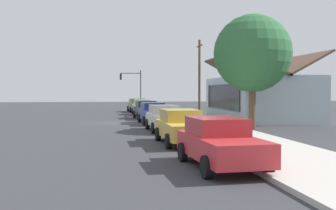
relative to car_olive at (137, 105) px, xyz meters
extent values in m
plane|color=#38383D|center=(15.43, -2.74, -0.82)|extent=(120.00, 120.00, 0.00)
cube|color=beige|center=(15.43, 2.86, -0.74)|extent=(60.00, 4.20, 0.16)
cube|color=olive|center=(0.11, 0.01, -0.14)|extent=(4.57, 2.08, 0.70)
cube|color=#61683C|center=(-0.34, -0.02, 0.49)|extent=(2.23, 1.75, 0.56)
cylinder|color=black|center=(1.45, 1.01, -0.49)|extent=(0.67, 0.25, 0.66)
cylinder|color=black|center=(1.54, -0.86, -0.49)|extent=(0.67, 0.25, 0.66)
cylinder|color=black|center=(-1.33, 0.88, -0.49)|extent=(0.67, 0.25, 0.66)
cylinder|color=black|center=(-1.24, -1.00, -0.49)|extent=(0.67, 0.25, 0.66)
cube|color=#9ED1BC|center=(5.56, 0.10, -0.14)|extent=(4.86, 1.82, 0.70)
cube|color=#86B1A0|center=(5.07, 0.10, 0.49)|extent=(2.33, 1.60, 0.56)
cylinder|color=black|center=(7.06, 1.01, -0.49)|extent=(0.66, 0.22, 0.66)
cylinder|color=black|center=(7.07, -0.80, -0.49)|extent=(0.66, 0.22, 0.66)
cylinder|color=black|center=(4.05, 1.01, -0.49)|extent=(0.66, 0.22, 0.66)
cylinder|color=black|center=(4.06, -0.81, -0.49)|extent=(0.66, 0.22, 0.66)
cube|color=#2D3035|center=(11.44, -0.06, -0.14)|extent=(4.56, 2.05, 0.70)
cube|color=#27292D|center=(10.99, -0.08, 0.49)|extent=(2.22, 1.72, 0.56)
cylinder|color=black|center=(12.78, 0.92, -0.49)|extent=(0.67, 0.25, 0.66)
cylinder|color=black|center=(12.87, -0.92, -0.49)|extent=(0.67, 0.25, 0.66)
cylinder|color=black|center=(10.01, 0.79, -0.49)|extent=(0.67, 0.25, 0.66)
cylinder|color=black|center=(10.10, -1.05, -0.49)|extent=(0.67, 0.25, 0.66)
cube|color=navy|center=(16.69, -0.09, -0.14)|extent=(4.83, 1.93, 0.70)
cube|color=navy|center=(16.21, -0.10, 0.49)|extent=(2.34, 1.64, 0.56)
cylinder|color=black|center=(18.14, 0.85, -0.49)|extent=(0.67, 0.24, 0.66)
cylinder|color=black|center=(18.20, -0.92, -0.49)|extent=(0.67, 0.24, 0.66)
cylinder|color=black|center=(15.18, 0.75, -0.49)|extent=(0.67, 0.24, 0.66)
cylinder|color=black|center=(15.24, -1.02, -0.49)|extent=(0.67, 0.24, 0.66)
cube|color=silver|center=(22.14, -0.01, -0.14)|extent=(4.41, 1.98, 0.70)
cube|color=beige|center=(21.71, -0.02, 0.49)|extent=(2.14, 1.70, 0.56)
cylinder|color=black|center=(23.47, 0.95, -0.49)|extent=(0.67, 0.24, 0.66)
cylinder|color=black|center=(23.52, -0.91, -0.49)|extent=(0.67, 0.24, 0.66)
cylinder|color=black|center=(20.77, 0.88, -0.49)|extent=(0.67, 0.24, 0.66)
cylinder|color=black|center=(20.81, -0.98, -0.49)|extent=(0.67, 0.24, 0.66)
cube|color=gold|center=(28.07, -0.12, -0.14)|extent=(4.57, 1.94, 0.70)
cube|color=gold|center=(27.61, -0.13, 0.49)|extent=(2.21, 1.66, 0.56)
cylinder|color=black|center=(29.45, 0.83, -0.49)|extent=(0.67, 0.24, 0.66)
cylinder|color=black|center=(29.49, -0.99, -0.49)|extent=(0.67, 0.24, 0.66)
cylinder|color=black|center=(26.64, 0.76, -0.49)|extent=(0.67, 0.24, 0.66)
cylinder|color=black|center=(26.69, -1.07, -0.49)|extent=(0.67, 0.24, 0.66)
cube|color=red|center=(33.75, 0.02, -0.14)|extent=(4.49, 2.05, 0.70)
cube|color=#A9272B|center=(33.31, 0.00, 0.49)|extent=(2.19, 1.72, 0.56)
cylinder|color=black|center=(35.06, 1.01, -0.49)|extent=(0.67, 0.25, 0.66)
cylinder|color=black|center=(35.16, -0.82, -0.49)|extent=(0.67, 0.25, 0.66)
cylinder|color=black|center=(32.34, 0.87, -0.49)|extent=(0.67, 0.25, 0.66)
cylinder|color=black|center=(32.43, -0.96, -0.49)|extent=(0.67, 0.25, 0.66)
cube|color=#ADBCC6|center=(14.49, 9.26, 1.00)|extent=(10.80, 6.46, 3.63)
cube|color=black|center=(14.49, 5.99, 1.18)|extent=(8.64, 0.08, 2.04)
cube|color=brown|center=(14.49, 7.64, 3.68)|extent=(11.40, 3.52, 1.97)
cube|color=brown|center=(14.49, 10.87, 3.68)|extent=(11.40, 3.52, 1.97)
cylinder|color=brown|center=(22.37, 5.53, 0.94)|extent=(0.44, 0.44, 3.50)
sphere|color=#2D6638|center=(22.37, 5.53, 4.03)|extent=(4.89, 4.89, 4.89)
cylinder|color=#383833|center=(-4.90, 0.86, 1.78)|extent=(0.14, 0.14, 5.20)
cylinder|color=#383833|center=(-4.90, -0.44, 3.98)|extent=(0.10, 2.60, 0.10)
cube|color=black|center=(-4.90, -1.74, 3.53)|extent=(0.28, 0.24, 0.80)
sphere|color=red|center=(-5.05, -1.74, 3.79)|extent=(0.16, 0.16, 0.16)
sphere|color=yellow|center=(-5.05, -1.74, 3.53)|extent=(0.16, 0.16, 0.16)
sphere|color=green|center=(-5.05, -1.74, 3.27)|extent=(0.16, 0.16, 0.16)
cylinder|color=brown|center=(8.61, 5.46, 2.93)|extent=(0.24, 0.24, 7.50)
cube|color=brown|center=(8.61, 5.46, 6.08)|extent=(1.80, 0.12, 0.12)
cylinder|color=red|center=(22.88, 1.46, -0.38)|extent=(0.22, 0.22, 0.55)
sphere|color=red|center=(22.88, 1.46, -0.04)|extent=(0.18, 0.18, 0.18)
camera|label=1|loc=(45.60, -3.59, 1.64)|focal=41.22mm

